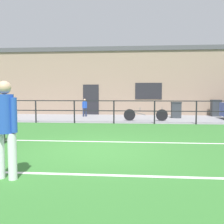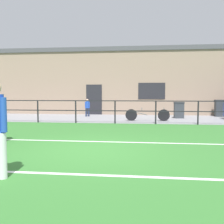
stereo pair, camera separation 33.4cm
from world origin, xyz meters
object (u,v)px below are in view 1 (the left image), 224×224
(spectator_child, at_px, (85,107))
(trash_bin_0, at_px, (216,108))
(bicycle_parked_1, at_px, (146,115))
(player_striker, at_px, (5,124))
(trash_bin_1, at_px, (176,110))

(spectator_child, bearing_deg, trash_bin_0, 165.13)
(spectator_child, xyz_separation_m, bicycle_parked_1, (3.75, -2.21, -0.31))
(player_striker, height_order, spectator_child, player_striker)
(bicycle_parked_1, bearing_deg, trash_bin_1, 43.32)
(trash_bin_0, xyz_separation_m, trash_bin_1, (-2.73, -1.37, -0.05))
(bicycle_parked_1, relative_size, trash_bin_1, 2.45)
(bicycle_parked_1, xyz_separation_m, trash_bin_1, (1.90, 1.79, 0.16))
(spectator_child, height_order, trash_bin_0, spectator_child)
(spectator_child, xyz_separation_m, trash_bin_0, (8.38, 0.95, -0.10))
(bicycle_parked_1, bearing_deg, trash_bin_0, 34.27)
(bicycle_parked_1, distance_m, trash_bin_0, 5.61)
(bicycle_parked_1, distance_m, trash_bin_1, 2.61)
(player_striker, distance_m, bicycle_parked_1, 10.05)
(player_striker, relative_size, spectator_child, 1.54)
(spectator_child, height_order, bicycle_parked_1, spectator_child)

